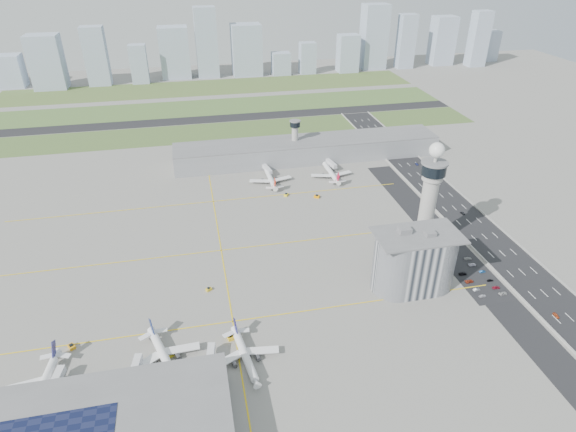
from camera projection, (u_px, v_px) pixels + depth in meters
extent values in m
plane|color=gray|center=(302.00, 273.00, 255.61)|extent=(1000.00, 1000.00, 0.00)
cube|color=#45622E|center=(224.00, 131.00, 442.51)|extent=(480.00, 50.00, 0.08)
cube|color=#4A6831|center=(217.00, 107.00, 506.01)|extent=(480.00, 60.00, 0.08)
cube|color=#455A2A|center=(212.00, 87.00, 573.75)|extent=(480.00, 70.00, 0.08)
cube|color=black|center=(220.00, 119.00, 473.83)|extent=(480.00, 22.00, 0.10)
cube|color=black|center=(496.00, 248.00, 276.25)|extent=(28.00, 500.00, 0.10)
cube|color=#9E9E99|center=(474.00, 250.00, 273.46)|extent=(0.60, 500.00, 1.20)
cube|color=#9E9E99|center=(518.00, 244.00, 278.49)|extent=(0.60, 500.00, 1.20)
cube|color=black|center=(466.00, 263.00, 263.30)|extent=(18.00, 260.00, 0.08)
cube|color=black|center=(474.00, 276.00, 252.77)|extent=(20.00, 44.00, 0.10)
cube|color=yellow|center=(233.00, 321.00, 223.02)|extent=(260.00, 0.60, 0.01)
cube|color=yellow|center=(221.00, 250.00, 273.82)|extent=(260.00, 0.60, 0.01)
cube|color=yellow|center=(213.00, 202.00, 324.62)|extent=(260.00, 0.60, 0.01)
cube|color=yellow|center=(221.00, 250.00, 273.82)|extent=(0.60, 260.00, 0.01)
cylinder|color=#ADAAA5|center=(427.00, 212.00, 263.30)|extent=(8.40, 8.40, 48.00)
cylinder|color=#ADAAA5|center=(433.00, 176.00, 252.29)|extent=(11.00, 11.00, 4.00)
cylinder|color=black|center=(434.00, 169.00, 250.28)|extent=(13.00, 13.00, 6.00)
cylinder|color=slate|center=(435.00, 163.00, 248.53)|extent=(14.00, 14.00, 1.00)
cylinder|color=#ADAAA5|center=(436.00, 158.00, 247.28)|extent=(1.60, 1.60, 5.00)
sphere|color=white|center=(437.00, 150.00, 245.03)|extent=(8.00, 8.00, 8.00)
cylinder|color=#ADAAA5|center=(295.00, 142.00, 381.00)|extent=(5.00, 5.00, 28.00)
cylinder|color=black|center=(295.00, 124.00, 373.49)|extent=(8.00, 8.00, 4.00)
cylinder|color=slate|center=(295.00, 121.00, 372.23)|extent=(8.60, 8.60, 0.80)
cube|color=#B2B2B7|center=(414.00, 261.00, 238.82)|extent=(18.00, 24.00, 30.00)
cylinder|color=#B2B2B7|center=(397.00, 263.00, 237.20)|extent=(24.00, 24.00, 30.00)
cylinder|color=#B2B2B7|center=(431.00, 259.00, 240.43)|extent=(24.00, 24.00, 30.00)
cube|color=slate|center=(418.00, 235.00, 231.10)|extent=(42.00, 24.00, 0.80)
cube|color=slate|center=(404.00, 230.00, 231.76)|extent=(6.00, 5.00, 3.00)
cube|color=slate|center=(430.00, 234.00, 229.66)|extent=(5.00, 4.00, 2.40)
cube|color=gray|center=(308.00, 150.00, 384.36)|extent=(210.00, 32.00, 15.00)
cube|color=slate|center=(308.00, 140.00, 380.40)|extent=(210.00, 32.00, 0.80)
cube|color=gray|center=(111.00, 429.00, 167.36)|extent=(84.00, 42.00, 12.00)
cube|color=slate|center=(107.00, 417.00, 164.16)|extent=(84.00, 42.00, 0.80)
imported|color=silver|center=(483.00, 296.00, 238.06)|extent=(3.65, 1.71, 1.21)
imported|color=#A2A7AC|center=(477.00, 290.00, 242.28)|extent=(4.05, 1.98, 1.28)
imported|color=#98311B|center=(469.00, 281.00, 248.16)|extent=(4.68, 2.37, 1.27)
imported|color=black|center=(463.00, 274.00, 253.75)|extent=(4.36, 1.81, 1.26)
imported|color=navy|center=(452.00, 263.00, 261.72)|extent=(3.96, 1.95, 1.30)
imported|color=white|center=(447.00, 258.00, 266.54)|extent=(3.97, 1.45, 1.30)
imported|color=#AEAEAE|center=(503.00, 293.00, 239.64)|extent=(4.55, 2.38, 1.22)
imported|color=maroon|center=(496.00, 287.00, 243.77)|extent=(4.07, 1.67, 1.18)
imported|color=black|center=(490.00, 280.00, 248.99)|extent=(3.29, 1.45, 1.10)
imported|color=navy|center=(482.00, 272.00, 255.49)|extent=(3.45, 1.37, 1.12)
imported|color=silver|center=(472.00, 265.00, 260.85)|extent=(4.34, 2.11, 1.19)
imported|color=#9E9E9E|center=(468.00, 259.00, 265.72)|extent=(4.42, 2.00, 1.26)
imported|color=#B5461F|center=(556.00, 315.00, 225.66)|extent=(1.72, 3.80, 1.27)
imported|color=black|center=(462.00, 213.00, 309.64)|extent=(1.73, 3.73, 1.18)
imported|color=navy|center=(417.00, 164.00, 377.15)|extent=(2.05, 4.04, 1.09)
imported|color=gray|center=(374.00, 138.00, 426.13)|extent=(1.62, 3.68, 1.23)
cube|color=#9EADC1|center=(9.00, 71.00, 566.20)|extent=(32.30, 25.84, 36.93)
cube|color=#9EADC1|center=(47.00, 62.00, 555.31)|extent=(35.81, 28.65, 60.36)
cube|color=#9EADC1|center=(96.00, 56.00, 567.22)|extent=(25.49, 20.39, 66.89)
cube|color=#9EADC1|center=(139.00, 64.00, 579.68)|extent=(20.04, 16.03, 45.20)
cube|color=#9EADC1|center=(175.00, 53.00, 599.52)|extent=(35.76, 28.61, 61.22)
cube|color=#9EADC1|center=(206.00, 43.00, 596.65)|extent=(26.33, 21.06, 83.39)
cube|color=#9EADC1|center=(246.00, 50.00, 611.55)|extent=(36.96, 29.57, 62.11)
cube|color=#9EADC1|center=(281.00, 64.00, 620.57)|extent=(23.01, 18.41, 27.75)
cube|color=#9EADC1|center=(307.00, 58.00, 623.76)|extent=(20.22, 16.18, 38.97)
cube|color=#9EADC1|center=(348.00, 53.00, 629.72)|extent=(26.14, 20.92, 46.89)
cube|color=#9EADC1|center=(374.00, 37.00, 638.31)|extent=(32.26, 25.81, 81.20)
cube|color=#9EADC1|center=(406.00, 41.00, 643.40)|extent=(21.59, 17.28, 68.75)
cube|color=#9EADC1|center=(442.00, 41.00, 662.93)|extent=(30.25, 24.20, 63.40)
cube|color=#9EADC1|center=(479.00, 39.00, 651.98)|extent=(23.04, 18.43, 71.56)
cube|color=#9EADC1|center=(489.00, 46.00, 689.32)|extent=(22.64, 18.11, 41.06)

